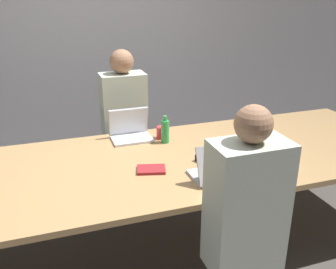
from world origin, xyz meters
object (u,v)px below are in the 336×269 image
(laptop_far_center, at_px, (130,130))
(bottle_far_center, at_px, (165,131))
(person_far_center, at_px, (125,127))
(laptop_near_midright, at_px, (217,169))
(stapler, at_px, (205,160))
(cup_far_center, at_px, (162,132))
(person_near_midright, at_px, (244,231))

(laptop_far_center, relative_size, bottle_far_center, 1.47)
(person_far_center, relative_size, laptop_near_midright, 4.45)
(laptop_near_midright, height_order, stapler, laptop_near_midright)
(laptop_near_midright, xyz_separation_m, stapler, (0.02, 0.24, -0.05))
(laptop_far_center, bearing_deg, laptop_near_midright, -67.68)
(bottle_far_center, height_order, stapler, bottle_far_center)
(person_far_center, height_order, bottle_far_center, person_far_center)
(person_far_center, height_order, laptop_near_midright, person_far_center)
(cup_far_center, distance_m, laptop_near_midright, 0.80)
(laptop_far_center, distance_m, cup_far_center, 0.26)
(person_near_midright, bearing_deg, stapler, -96.52)
(person_far_center, height_order, cup_far_center, person_far_center)
(person_near_midright, bearing_deg, bottle_far_center, -87.09)
(cup_far_center, relative_size, stapler, 0.65)
(laptop_far_center, xyz_separation_m, laptop_near_midright, (0.36, -0.88, 0.00))
(bottle_far_center, distance_m, stapler, 0.49)
(cup_far_center, bearing_deg, person_far_center, 111.71)
(person_far_center, xyz_separation_m, cup_far_center, (0.20, -0.50, 0.10))
(laptop_near_midright, bearing_deg, stapler, -95.01)
(laptop_far_center, relative_size, stapler, 2.10)
(laptop_far_center, relative_size, cup_far_center, 3.23)
(laptop_far_center, xyz_separation_m, person_near_midright, (0.30, -1.35, -0.14))
(cup_far_center, distance_m, bottle_far_center, 0.10)
(bottle_far_center, xyz_separation_m, stapler, (0.14, -0.46, -0.07))
(cup_far_center, xyz_separation_m, stapler, (0.14, -0.55, -0.03))
(laptop_far_center, relative_size, person_far_center, 0.23)
(cup_far_center, bearing_deg, laptop_near_midright, -81.40)
(bottle_far_center, height_order, person_near_midright, person_near_midright)
(cup_far_center, relative_size, laptop_near_midright, 0.32)
(person_near_midright, height_order, stapler, person_near_midright)
(bottle_far_center, bearing_deg, laptop_near_midright, -80.35)
(person_far_center, bearing_deg, person_near_midright, -81.60)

